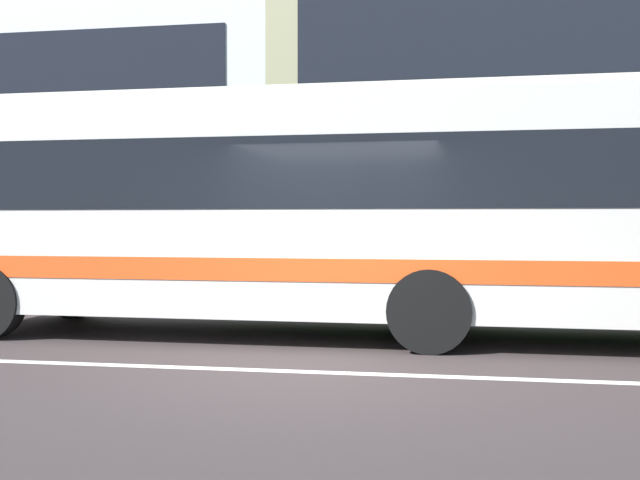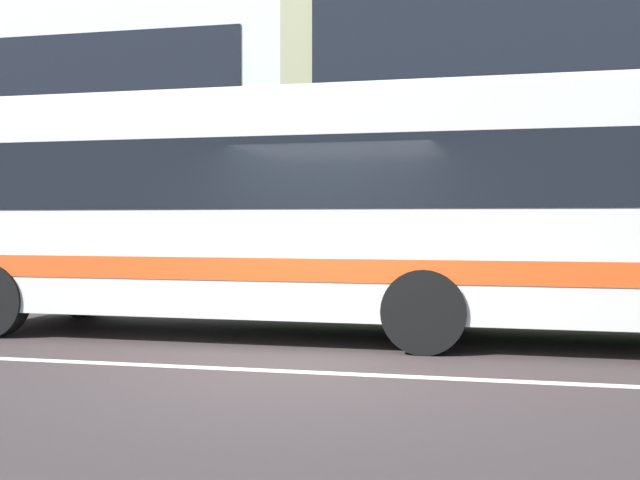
% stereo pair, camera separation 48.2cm
% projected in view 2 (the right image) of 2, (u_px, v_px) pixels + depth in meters
% --- Properties ---
extents(ground_plane, '(160.00, 160.00, 0.00)m').
position_uv_depth(ground_plane, '(299.00, 372.00, 8.02)').
color(ground_plane, '#372E2E').
extents(lane_centre_line, '(60.00, 0.16, 0.01)m').
position_uv_depth(lane_centre_line, '(299.00, 372.00, 8.02)').
color(lane_centre_line, silver).
rests_on(lane_centre_line, ground_plane).
extents(hedge_row_far, '(13.29, 1.10, 1.19)m').
position_uv_depth(hedge_row_far, '(609.00, 277.00, 13.38)').
color(hedge_row_far, '#1E5525').
rests_on(hedge_row_far, ground_plane).
extents(transit_bus, '(12.13, 2.70, 3.24)m').
position_uv_depth(transit_bus, '(376.00, 204.00, 10.34)').
color(transit_bus, beige).
rests_on(transit_bus, ground_plane).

